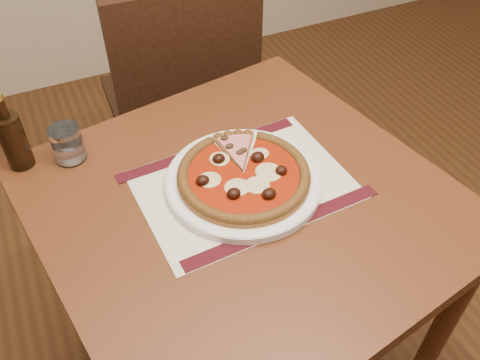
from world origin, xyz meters
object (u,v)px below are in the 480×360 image
(plate, at_px, (244,181))
(water_glass, at_px, (67,144))
(pizza, at_px, (244,175))
(chair_far, at_px, (182,95))
(table, at_px, (244,228))
(bottle, at_px, (13,139))

(plate, xyz_separation_m, water_glass, (-0.31, 0.24, 0.03))
(plate, height_order, pizza, pizza)
(chair_far, height_order, water_glass, chair_far)
(table, relative_size, chair_far, 0.98)
(chair_far, relative_size, plate, 2.88)
(plate, bearing_deg, bottle, 147.27)
(chair_far, height_order, pizza, chair_far)
(chair_far, relative_size, pizza, 3.40)
(pizza, bearing_deg, plate, 81.25)
(pizza, height_order, bottle, bottle)
(table, distance_m, plate, 0.12)
(plate, xyz_separation_m, bottle, (-0.41, 0.27, 0.06))
(table, bearing_deg, water_glass, 137.79)
(table, relative_size, bottle, 5.02)
(chair_far, xyz_separation_m, bottle, (-0.50, -0.39, 0.28))
(bottle, bearing_deg, water_glass, -14.28)
(chair_far, bearing_deg, bottle, 40.95)
(chair_far, bearing_deg, table, 84.46)
(water_glass, bearing_deg, table, -42.21)
(plate, distance_m, bottle, 0.49)
(plate, xyz_separation_m, pizza, (-0.00, -0.00, 0.02))
(chair_far, distance_m, bottle, 0.70)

